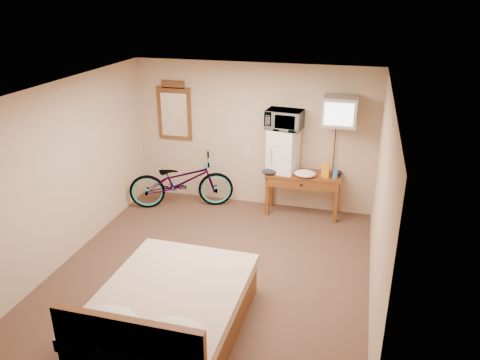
{
  "coord_description": "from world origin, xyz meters",
  "views": [
    {
      "loc": [
        1.78,
        -5.25,
        3.61
      ],
      "look_at": [
        0.23,
        0.57,
        1.14
      ],
      "focal_mm": 35.0,
      "sensor_mm": 36.0,
      "label": 1
    }
  ],
  "objects_px": {
    "mini_fridge": "(283,150)",
    "wall_mirror": "(174,111)",
    "blue_cup": "(335,174)",
    "bed": "(168,312)",
    "desk": "(303,181)",
    "bicycle": "(181,181)",
    "microwave": "(284,120)",
    "crt_television": "(340,111)"
  },
  "relations": [
    {
      "from": "desk",
      "to": "blue_cup",
      "type": "xyz_separation_m",
      "value": [
        0.52,
        -0.04,
        0.2
      ]
    },
    {
      "from": "desk",
      "to": "mini_fridge",
      "type": "relative_size",
      "value": 1.72
    },
    {
      "from": "microwave",
      "to": "blue_cup",
      "type": "bearing_deg",
      "value": 1.1
    },
    {
      "from": "desk",
      "to": "bicycle",
      "type": "height_order",
      "value": "bicycle"
    },
    {
      "from": "mini_fridge",
      "to": "wall_mirror",
      "type": "distance_m",
      "value": 2.07
    },
    {
      "from": "mini_fridge",
      "to": "blue_cup",
      "type": "distance_m",
      "value": 0.93
    },
    {
      "from": "desk",
      "to": "blue_cup",
      "type": "bearing_deg",
      "value": -4.36
    },
    {
      "from": "desk",
      "to": "wall_mirror",
      "type": "relative_size",
      "value": 1.2
    },
    {
      "from": "microwave",
      "to": "bicycle",
      "type": "xyz_separation_m",
      "value": [
        -1.75,
        -0.24,
        -1.17
      ]
    },
    {
      "from": "desk",
      "to": "bicycle",
      "type": "xyz_separation_m",
      "value": [
        -2.1,
        -0.2,
        -0.14
      ]
    },
    {
      "from": "blue_cup",
      "to": "bed",
      "type": "height_order",
      "value": "bed"
    },
    {
      "from": "mini_fridge",
      "to": "bicycle",
      "type": "relative_size",
      "value": 0.4
    },
    {
      "from": "wall_mirror",
      "to": "microwave",
      "type": "bearing_deg",
      "value": -6.5
    },
    {
      "from": "crt_television",
      "to": "blue_cup",
      "type": "bearing_deg",
      "value": -77.66
    },
    {
      "from": "desk",
      "to": "microwave",
      "type": "distance_m",
      "value": 1.09
    },
    {
      "from": "mini_fridge",
      "to": "crt_television",
      "type": "height_order",
      "value": "crt_television"
    },
    {
      "from": "desk",
      "to": "microwave",
      "type": "relative_size",
      "value": 2.19
    },
    {
      "from": "blue_cup",
      "to": "microwave",
      "type": "bearing_deg",
      "value": 174.69
    },
    {
      "from": "mini_fridge",
      "to": "wall_mirror",
      "type": "relative_size",
      "value": 0.7
    },
    {
      "from": "microwave",
      "to": "desk",
      "type": "bearing_deg",
      "value": -0.27
    },
    {
      "from": "crt_television",
      "to": "bed",
      "type": "xyz_separation_m",
      "value": [
        -1.52,
        -3.4,
        -1.55
      ]
    },
    {
      "from": "blue_cup",
      "to": "desk",
      "type": "bearing_deg",
      "value": 175.64
    },
    {
      "from": "desk",
      "to": "crt_television",
      "type": "distance_m",
      "value": 1.33
    },
    {
      "from": "wall_mirror",
      "to": "bicycle",
      "type": "distance_m",
      "value": 1.24
    },
    {
      "from": "microwave",
      "to": "crt_television",
      "type": "relative_size",
      "value": 0.96
    },
    {
      "from": "desk",
      "to": "crt_television",
      "type": "height_order",
      "value": "crt_television"
    },
    {
      "from": "desk",
      "to": "wall_mirror",
      "type": "xyz_separation_m",
      "value": [
        -2.36,
        0.27,
        0.98
      ]
    },
    {
      "from": "mini_fridge",
      "to": "microwave",
      "type": "xyz_separation_m",
      "value": [
        0.0,
        0.0,
        0.53
      ]
    },
    {
      "from": "microwave",
      "to": "bicycle",
      "type": "height_order",
      "value": "microwave"
    },
    {
      "from": "mini_fridge",
      "to": "blue_cup",
      "type": "relative_size",
      "value": 5.03
    },
    {
      "from": "mini_fridge",
      "to": "wall_mirror",
      "type": "height_order",
      "value": "wall_mirror"
    },
    {
      "from": "mini_fridge",
      "to": "bed",
      "type": "xyz_separation_m",
      "value": [
        -0.65,
        -3.42,
        -0.82
      ]
    },
    {
      "from": "blue_cup",
      "to": "wall_mirror",
      "type": "distance_m",
      "value": 3.0
    },
    {
      "from": "desk",
      "to": "blue_cup",
      "type": "height_order",
      "value": "blue_cup"
    },
    {
      "from": "blue_cup",
      "to": "crt_television",
      "type": "relative_size",
      "value": 0.24
    },
    {
      "from": "microwave",
      "to": "mini_fridge",
      "type": "bearing_deg",
      "value": -117.25
    },
    {
      "from": "crt_television",
      "to": "wall_mirror",
      "type": "bearing_deg",
      "value": 174.98
    },
    {
      "from": "blue_cup",
      "to": "bed",
      "type": "bearing_deg",
      "value": -114.64
    },
    {
      "from": "mini_fridge",
      "to": "wall_mirror",
      "type": "xyz_separation_m",
      "value": [
        -2.0,
        0.23,
        0.48
      ]
    },
    {
      "from": "desk",
      "to": "mini_fridge",
      "type": "height_order",
      "value": "mini_fridge"
    },
    {
      "from": "bed",
      "to": "microwave",
      "type": "bearing_deg",
      "value": 79.23
    },
    {
      "from": "desk",
      "to": "crt_television",
      "type": "bearing_deg",
      "value": 2.02
    }
  ]
}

